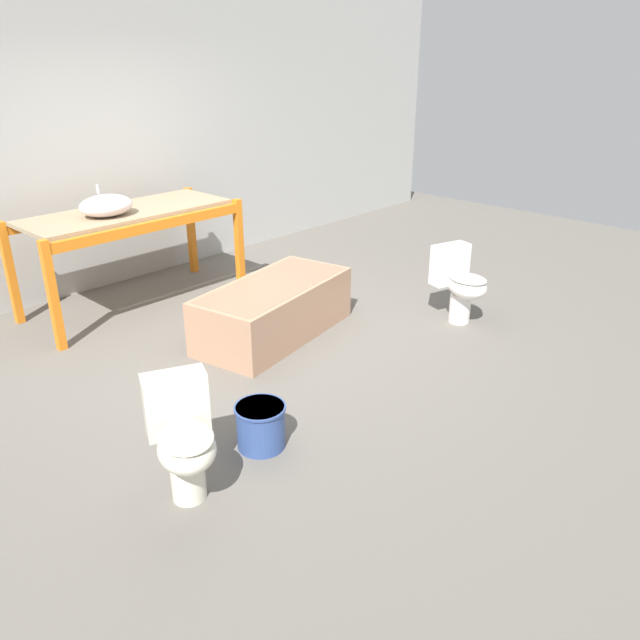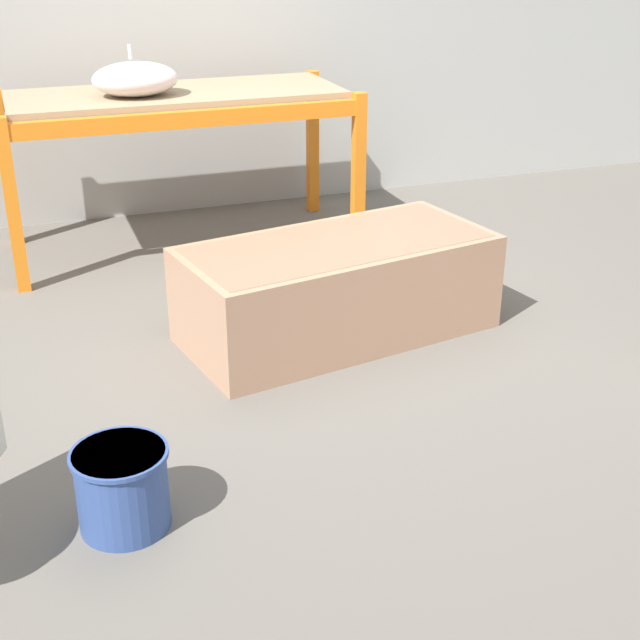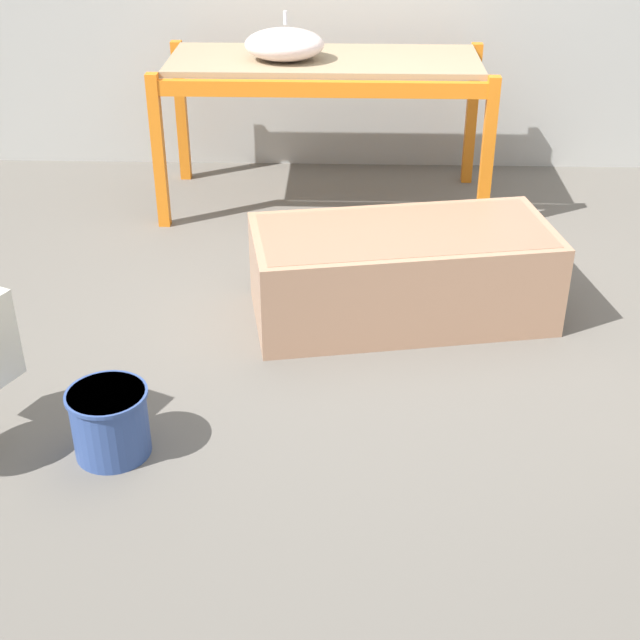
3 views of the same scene
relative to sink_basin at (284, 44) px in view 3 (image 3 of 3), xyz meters
The scene contains 5 objects.
ground_plane 1.80m from the sink_basin, 70.56° to the right, with size 12.00×12.00×0.00m, color #666059.
shelving_rack 0.33m from the sink_basin, 18.01° to the left, with size 2.05×0.89×0.95m.
sink_basin is the anchor object (origin of this frame).
bathtub_main 1.76m from the sink_basin, 64.84° to the right, with size 1.59×0.95×0.48m.
bucket_white 2.81m from the sink_basin, 101.72° to the right, with size 0.33×0.33×0.29m.
Camera 3 is at (-0.10, -4.08, 2.28)m, focal length 50.00 mm.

